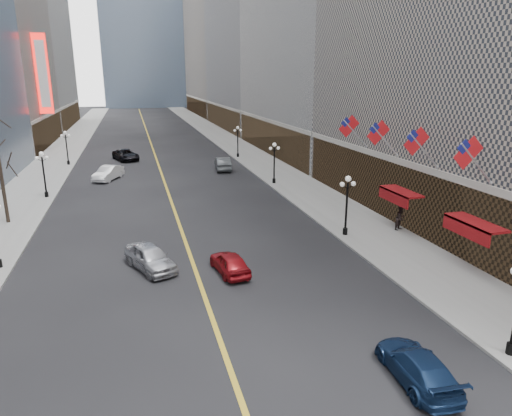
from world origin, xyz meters
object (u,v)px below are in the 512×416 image
streetlamp_east_3 (238,138)px  streetlamp_west_2 (43,170)px  streetlamp_west_3 (66,144)px  car_nb_near (150,257)px  car_sb_far (223,164)px  streetlamp_east_2 (274,159)px  car_sb_near (417,366)px  car_sb_mid (230,263)px  car_nb_far (126,155)px  streetlamp_east_1 (347,199)px  car_nb_mid (108,173)px

streetlamp_east_3 → streetlamp_west_2: 29.68m
streetlamp_west_3 → car_nb_near: bearing=-76.6°
car_sb_far → streetlamp_east_2: bearing=118.5°
car_sb_near → car_sb_mid: bearing=-63.9°
streetlamp_east_2 → streetlamp_west_2: 23.60m
streetlamp_west_2 → streetlamp_west_3: same height
car_nb_far → car_sb_far: size_ratio=1.11×
car_nb_far → streetlamp_east_1: bearing=-85.3°
car_nb_mid → car_sb_mid: bearing=-49.7°
streetlamp_east_1 → car_sb_mid: (-9.80, -4.28, -2.23)m
streetlamp_east_3 → car_sb_far: bearing=-114.9°
car_sb_near → car_sb_far: (0.84, 43.74, 0.18)m
streetlamp_west_2 → car_nb_far: 21.70m
streetlamp_west_3 → car_nb_far: bearing=16.6°
streetlamp_west_2 → car_nb_mid: streetlamp_west_2 is taller
streetlamp_east_1 → car_nb_near: 14.81m
streetlamp_east_3 → streetlamp_west_2: bearing=-142.7°
car_sb_mid → car_sb_far: 32.21m
streetlamp_east_2 → car_nb_near: bearing=-125.3°
streetlamp_east_3 → streetlamp_west_3: bearing=180.0°
streetlamp_east_3 → streetlamp_west_2: same height
streetlamp_east_1 → streetlamp_west_3: same height
streetlamp_east_2 → car_nb_far: 25.93m
car_nb_far → car_sb_far: 16.23m
streetlamp_west_3 → car_sb_mid: 42.63m
car_nb_far → car_sb_near: size_ratio=1.25×
car_nb_far → streetlamp_east_2: bearing=-69.6°
car_nb_near → car_nb_mid: (-3.55, 27.59, 0.03)m
streetlamp_west_2 → car_nb_near: size_ratio=0.98×
streetlamp_east_3 → car_sb_far: streetlamp_east_3 is taller
streetlamp_east_2 → car_nb_mid: (-18.01, 7.17, -2.09)m
car_sb_mid → car_sb_near: bearing=104.1°
streetlamp_west_2 → car_nb_near: bearing=-65.9°
car_nb_near → car_sb_mid: (4.66, -1.85, -0.11)m
car_nb_near → car_sb_near: 16.92m
streetlamp_east_3 → car_nb_far: (-16.07, 2.24, -2.12)m
streetlamp_east_2 → car_nb_near: (-14.46, -20.42, -2.11)m
streetlamp_west_2 → car_sb_near: (18.77, -34.34, -2.25)m
streetlamp_east_1 → car_sb_far: 27.77m
streetlamp_east_1 → streetlamp_east_3: (0.00, 36.00, 0.00)m
streetlamp_west_2 → streetlamp_west_3: 18.00m
streetlamp_west_3 → car_nb_near: streetlamp_west_3 is taller
car_sb_mid → streetlamp_east_1: bearing=-164.7°
streetlamp_east_3 → car_sb_mid: 41.51m
car_sb_near → car_sb_mid: car_sb_mid is taller
streetlamp_east_1 → car_sb_near: size_ratio=1.00×
streetlamp_west_3 → car_sb_near: streetlamp_west_3 is taller
streetlamp_east_3 → car_nb_far: bearing=172.1°
car_nb_near → car_nb_mid: 27.82m
streetlamp_west_3 → car_sb_near: bearing=-70.3°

